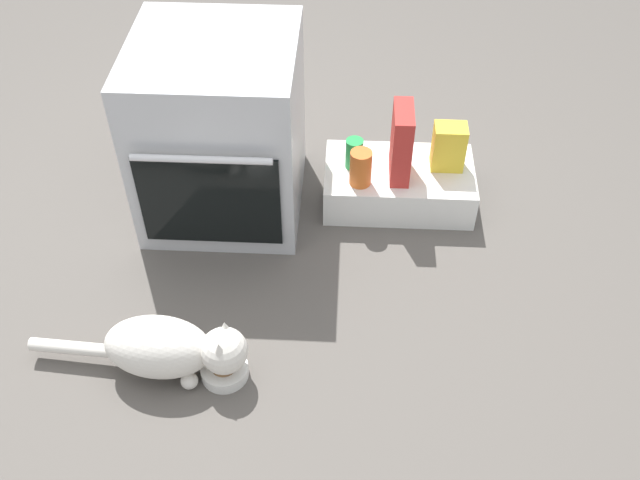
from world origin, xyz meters
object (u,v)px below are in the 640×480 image
Objects in this scene: pantry_cabinet at (398,184)px; sauce_jar at (361,168)px; cat at (169,348)px; snack_bag at (449,147)px; soda_can at (354,154)px; food_bowl at (224,370)px; oven at (220,130)px; cereal_box at (401,143)px.

pantry_cabinet is 4.05× the size of sauce_jar.
snack_bag reaches higher than cat.
soda_can reaches higher than pantry_cabinet.
food_bowl is 1.23× the size of soda_can.
oven is 0.84m from cat.
oven is 2.41× the size of cereal_box.
snack_bag is (0.73, 0.88, 0.22)m from food_bowl.
food_bowl is at bearing -129.69° from snack_bag.
oven reaches higher than cat.
soda_can is at bearing 5.31° from oven.
cereal_box is at bearing -104.28° from pantry_cabinet.
oven reaches higher than food_bowl.
cereal_box is (0.71, 0.82, 0.18)m from cat.
cereal_box is 2.00× the size of sauce_jar.
sauce_jar is (0.51, -0.05, -0.11)m from oven.
pantry_cabinet is 3.15× the size of snack_bag.
food_bowl is (-0.56, -0.85, -0.05)m from pantry_cabinet.
pantry_cabinet is at bearing -171.28° from snack_bag.
cat is 0.95m from sauce_jar.
soda_can is 0.86× the size of sauce_jar.
cat is (-0.16, 0.01, 0.09)m from food_bowl.
oven is 4.81× the size of sauce_jar.
pantry_cabinet is 0.23m from sauce_jar.
oven is at bearing 90.01° from cat.
sauce_jar is (-0.14, -0.06, -0.07)m from cereal_box.
cereal_box reaches higher than food_bowl.
cat is 1.10m from cereal_box.
pantry_cabinet reaches higher than food_bowl.
cereal_box reaches higher than soda_can.
snack_bag is at bearing 8.72° from pantry_cabinet.
cat is at bearing 175.98° from food_bowl.
cat is at bearing -135.75° from snack_bag.
snack_bag is at bearing 15.90° from cereal_box.
snack_bag reaches higher than soda_can.
cat is 3.88× the size of snack_bag.
oven is at bearing -174.69° from soda_can.
cat is 2.49× the size of cereal_box.
oven is at bearing 174.36° from sauce_jar.
cereal_box is (0.66, 0.01, -0.04)m from oven.
snack_bag is at bearing 4.48° from oven.
sauce_jar is (0.57, 0.75, 0.11)m from cat.
snack_bag reaches higher than sauce_jar.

